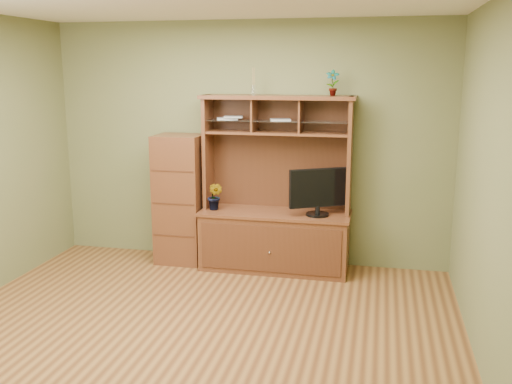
% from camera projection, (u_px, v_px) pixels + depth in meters
% --- Properties ---
extents(room, '(4.54, 4.04, 2.74)m').
position_uv_depth(room, '(190.00, 175.00, 4.51)').
color(room, '#583219').
rests_on(room, ground).
extents(media_hutch, '(1.66, 0.61, 1.90)m').
position_uv_depth(media_hutch, '(275.00, 223.00, 6.26)').
color(media_hutch, '#4E2A16').
rests_on(media_hutch, room).
extents(monitor, '(0.58, 0.36, 0.51)m').
position_uv_depth(monitor, '(318.00, 191.00, 6.00)').
color(monitor, black).
rests_on(monitor, media_hutch).
extents(orchid_plant, '(0.20, 0.18, 0.31)m').
position_uv_depth(orchid_plant, '(215.00, 196.00, 6.26)').
color(orchid_plant, '#285C1F').
rests_on(orchid_plant, media_hutch).
extents(top_plant, '(0.14, 0.10, 0.27)m').
position_uv_depth(top_plant, '(333.00, 83.00, 5.89)').
color(top_plant, '#326523').
rests_on(top_plant, media_hutch).
extents(reed_diffuser, '(0.06, 0.06, 0.29)m').
position_uv_depth(reed_diffuser, '(254.00, 84.00, 6.07)').
color(reed_diffuser, silver).
rests_on(reed_diffuser, media_hutch).
extents(magazines, '(0.84, 0.23, 0.04)m').
position_uv_depth(magazines, '(246.00, 118.00, 6.17)').
color(magazines, '#B2B2B7').
rests_on(magazines, media_hutch).
extents(side_cabinet, '(0.52, 0.47, 1.46)m').
position_uv_depth(side_cabinet, '(181.00, 199.00, 6.46)').
color(side_cabinet, '#4E2A16').
rests_on(side_cabinet, room).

